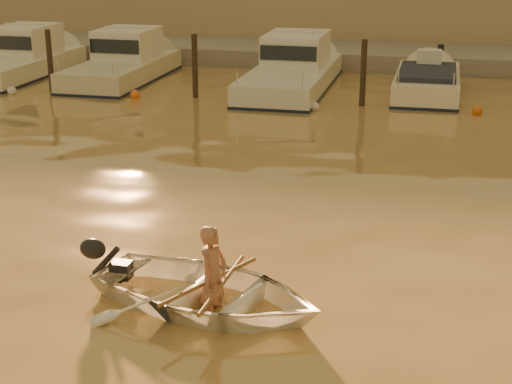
% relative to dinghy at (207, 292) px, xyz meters
% --- Properties ---
extents(ground_plane, '(160.00, 160.00, 0.00)m').
position_rel_dinghy_xyz_m(ground_plane, '(0.92, 0.11, -0.24)').
color(ground_plane, olive).
rests_on(ground_plane, ground).
extents(dinghy, '(3.91, 3.17, 0.71)m').
position_rel_dinghy_xyz_m(dinghy, '(0.00, 0.00, 0.00)').
color(dinghy, white).
rests_on(dinghy, ground_plane).
extents(person, '(0.49, 0.63, 1.55)m').
position_rel_dinghy_xyz_m(person, '(0.10, -0.02, 0.24)').
color(person, '#A06850').
rests_on(person, dinghy).
extents(outboard_motor, '(0.97, 0.59, 0.70)m').
position_rel_dinghy_xyz_m(outboard_motor, '(-1.46, 0.34, 0.04)').
color(outboard_motor, black).
rests_on(outboard_motor, dinghy).
extents(oar_port, '(0.10, 2.10, 0.13)m').
position_rel_dinghy_xyz_m(oar_port, '(0.24, -0.06, 0.18)').
color(oar_port, brown).
rests_on(oar_port, dinghy).
extents(oar_starboard, '(0.88, 1.96, 0.13)m').
position_rel_dinghy_xyz_m(oar_starboard, '(0.05, -0.01, 0.18)').
color(oar_starboard, brown).
rests_on(oar_starboard, dinghy).
extents(moored_boat_0, '(2.26, 7.20, 1.75)m').
position_rel_dinghy_xyz_m(moored_boat_0, '(-11.97, 16.11, 0.39)').
color(moored_boat_0, silver).
rests_on(moored_boat_0, ground_plane).
extents(moored_boat_1, '(2.34, 6.92, 1.75)m').
position_rel_dinghy_xyz_m(moored_boat_1, '(-7.99, 16.11, 0.39)').
color(moored_boat_1, beige).
rests_on(moored_boat_1, ground_plane).
extents(moored_boat_2, '(2.45, 8.15, 1.75)m').
position_rel_dinghy_xyz_m(moored_boat_2, '(-1.88, 16.11, 0.39)').
color(moored_boat_2, silver).
rests_on(moored_boat_2, ground_plane).
extents(moored_boat_3, '(1.99, 5.79, 0.95)m').
position_rel_dinghy_xyz_m(moored_boat_3, '(2.58, 16.11, -0.01)').
color(moored_boat_3, beige).
rests_on(moored_boat_3, ground_plane).
extents(piling_0, '(0.18, 0.18, 2.20)m').
position_rel_dinghy_xyz_m(piling_0, '(-9.58, 13.91, 0.66)').
color(piling_0, '#2D2319').
rests_on(piling_0, ground_plane).
extents(piling_1, '(0.18, 0.18, 2.20)m').
position_rel_dinghy_xyz_m(piling_1, '(-4.58, 13.91, 0.66)').
color(piling_1, '#2D2319').
rests_on(piling_1, ground_plane).
extents(piling_2, '(0.18, 0.18, 2.20)m').
position_rel_dinghy_xyz_m(piling_2, '(0.72, 13.91, 0.66)').
color(piling_2, '#2D2319').
rests_on(piling_2, ground_plane).
extents(fender_a, '(0.30, 0.30, 0.30)m').
position_rel_dinghy_xyz_m(fender_a, '(-10.56, 13.03, -0.14)').
color(fender_a, silver).
rests_on(fender_a, ground_plane).
extents(fender_b, '(0.30, 0.30, 0.30)m').
position_rel_dinghy_xyz_m(fender_b, '(-6.45, 13.43, -0.14)').
color(fender_b, orange).
rests_on(fender_b, ground_plane).
extents(fender_c, '(0.30, 0.30, 0.30)m').
position_rel_dinghy_xyz_m(fender_c, '(-0.58, 12.95, -0.14)').
color(fender_c, silver).
rests_on(fender_c, ground_plane).
extents(fender_d, '(0.30, 0.30, 0.30)m').
position_rel_dinghy_xyz_m(fender_d, '(4.10, 13.50, -0.14)').
color(fender_d, '#C65617').
rests_on(fender_d, ground_plane).
extents(quay, '(52.00, 4.00, 1.00)m').
position_rel_dinghy_xyz_m(quay, '(0.92, 21.61, -0.09)').
color(quay, gray).
rests_on(quay, ground_plane).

